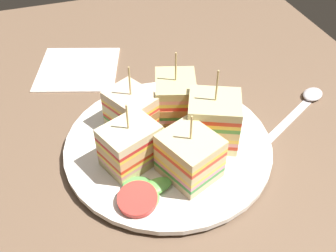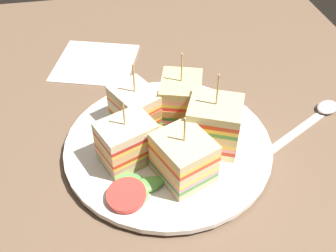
% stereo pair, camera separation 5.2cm
% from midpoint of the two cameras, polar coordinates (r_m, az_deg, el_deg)
% --- Properties ---
extents(ground_plane, '(1.01, 0.79, 0.02)m').
position_cam_midpoint_polar(ground_plane, '(0.55, 2.68, -4.17)').
color(ground_plane, brown).
extents(plate, '(0.28, 0.28, 0.01)m').
position_cam_midpoint_polar(plate, '(0.54, 2.73, -2.90)').
color(plate, white).
rests_on(plate, ground_plane).
extents(sandwich_wedge_0, '(0.07, 0.08, 0.09)m').
position_cam_midpoint_polar(sandwich_wedge_0, '(0.50, -2.90, -2.44)').
color(sandwich_wedge_0, '#CFBD7E').
rests_on(sandwich_wedge_0, plate).
extents(sandwich_wedge_1, '(0.08, 0.08, 0.09)m').
position_cam_midpoint_polar(sandwich_wedge_1, '(0.48, 5.30, -4.69)').
color(sandwich_wedge_1, '#D3B88C').
rests_on(sandwich_wedge_1, plate).
extents(sandwich_wedge_2, '(0.08, 0.08, 0.11)m').
position_cam_midpoint_polar(sandwich_wedge_2, '(0.52, 9.37, 0.03)').
color(sandwich_wedge_2, beige).
rests_on(sandwich_wedge_2, plate).
extents(sandwich_wedge_3, '(0.08, 0.07, 0.10)m').
position_cam_midpoint_polar(sandwich_wedge_3, '(0.56, 4.49, 3.76)').
color(sandwich_wedge_3, '#E9CC8B').
rests_on(sandwich_wedge_3, plate).
extents(sandwich_wedge_4, '(0.08, 0.08, 0.10)m').
position_cam_midpoint_polar(sandwich_wedge_4, '(0.55, -1.88, 2.47)').
color(sandwich_wedge_4, beige).
rests_on(sandwich_wedge_4, plate).
extents(chip_pile, '(0.08, 0.08, 0.02)m').
position_cam_midpoint_polar(chip_pile, '(0.52, 2.18, -2.79)').
color(chip_pile, tan).
rests_on(chip_pile, plate).
extents(salad_garnish, '(0.06, 0.07, 0.02)m').
position_cam_midpoint_polar(salad_garnish, '(0.48, -1.84, -9.16)').
color(salad_garnish, '#549E45').
rests_on(salad_garnish, plate).
extents(spoon, '(0.10, 0.15, 0.01)m').
position_cam_midpoint_polar(spoon, '(0.65, 22.90, 1.57)').
color(spoon, silver).
rests_on(spoon, ground_plane).
extents(napkin, '(0.17, 0.17, 0.01)m').
position_cam_midpoint_polar(napkin, '(0.72, -8.25, 8.92)').
color(napkin, white).
rests_on(napkin, ground_plane).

